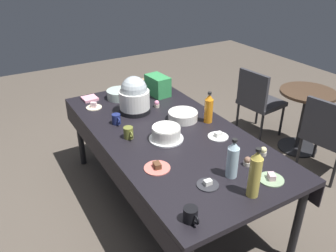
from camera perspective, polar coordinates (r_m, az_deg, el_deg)
name	(u,v)px	position (r m, az deg, el deg)	size (l,w,h in m)	color
ground	(168,202)	(3.21, 0.00, -12.70)	(9.00, 9.00, 0.00)	brown
potluck_table	(168,138)	(2.81, 0.00, -2.01)	(2.20, 1.10, 0.75)	black
frosted_layer_cake	(166,133)	(2.64, -0.31, -1.26)	(0.27, 0.27, 0.11)	silver
slow_cooker	(134,96)	(3.07, -5.71, 5.05)	(0.29, 0.29, 0.34)	black
glass_salad_bowl	(119,94)	(3.42, -8.20, 5.35)	(0.25, 0.25, 0.09)	#B2C6BC
ceramic_snack_bowl	(183,116)	(2.95, 2.53, 1.73)	(0.26, 0.26, 0.08)	silver
dessert_plate_sage	(271,178)	(2.32, 17.04, -8.47)	(0.17, 0.17, 0.05)	#8CA87F
dessert_plate_charcoal	(208,184)	(2.19, 6.73, -9.75)	(0.14, 0.14, 0.04)	#2D2D33
dessert_plate_cream	(94,106)	(3.26, -12.41, 3.24)	(0.15, 0.15, 0.06)	beige
dessert_plate_coral	(157,167)	(2.33, -1.85, -6.97)	(0.18, 0.18, 0.05)	#E07266
dessert_plate_white	(218,136)	(2.73, 8.47, -1.67)	(0.17, 0.17, 0.04)	white
cupcake_berry	(263,151)	(2.55, 15.81, -4.14)	(0.05, 0.05, 0.07)	beige
cupcake_vanilla	(247,161)	(2.41, 13.26, -5.83)	(0.05, 0.05, 0.07)	beige
cupcake_lemon	(157,104)	(3.20, -1.91, 3.74)	(0.05, 0.05, 0.07)	beige
soda_bottle_water	(233,159)	(2.23, 10.87, -5.55)	(0.08, 0.08, 0.28)	silver
soda_bottle_orange_juice	(209,108)	(2.90, 6.90, 2.97)	(0.07, 0.07, 0.28)	orange
soda_bottle_ginger_ale	(255,174)	(2.08, 14.47, -7.87)	(0.07, 0.07, 0.33)	gold
coffee_mug_olive	(129,133)	(2.68, -6.67, -1.14)	(0.12, 0.08, 0.09)	olive
coffee_mug_navy	(116,119)	(2.91, -8.70, 1.15)	(0.11, 0.07, 0.09)	navy
coffee_mug_tan	(144,84)	(3.66, -4.13, 7.15)	(0.12, 0.08, 0.09)	tan
coffee_mug_black	(191,215)	(1.92, 3.87, -14.74)	(0.12, 0.08, 0.09)	black
soda_carton	(158,85)	(3.45, -1.75, 6.87)	(0.26, 0.16, 0.20)	#338C4C
paper_napkin_stack	(90,98)	(3.46, -13.09, 4.55)	(0.14, 0.14, 0.02)	pink
maroon_chair_left	(258,99)	(4.17, 14.99, 4.41)	(0.48, 0.48, 0.85)	#333338
maroon_chair_right	(328,133)	(3.64, 25.38, -1.04)	(0.51, 0.51, 0.85)	#333338
round_cafe_table	(305,110)	(4.04, 22.10, 2.57)	(0.60, 0.60, 0.72)	#473323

